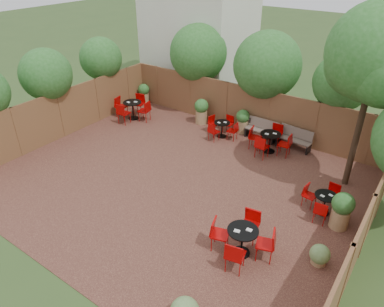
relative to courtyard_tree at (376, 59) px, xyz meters
The scene contains 12 objects.
ground 7.22m from the courtyard_tree, 145.99° to the right, with size 80.00×80.00×0.00m, color #354F23.
courtyard_paving 7.21m from the courtyard_tree, 145.99° to the right, with size 12.00×10.00×0.02m, color #3D1E19.
fence_back 6.09m from the courtyard_tree, 159.85° to the left, with size 12.00×0.08×2.00m, color brown.
fence_left 11.75m from the courtyard_tree, 163.31° to the right, with size 0.08×10.00×2.00m, color brown.
fence_right 4.78m from the courtyard_tree, 69.67° to the right, with size 0.08×10.00×2.00m, color brown.
neighbour_building 10.45m from the courtyard_tree, 152.89° to the left, with size 5.00×4.00×8.00m, color silver.
overhang_foliage 5.58m from the courtyard_tree, behind, with size 15.51×10.46×2.80m.
courtyard_tree is the anchor object (origin of this frame).
park_bench_left 5.60m from the courtyard_tree, 160.13° to the left, with size 1.37×0.48×0.84m.
park_bench_right 4.73m from the courtyard_tree, 149.84° to the left, with size 1.41×0.56×0.85m.
bistro_tables 5.91m from the courtyard_tree, 163.11° to the right, with size 11.06×7.12×0.96m.
planters 6.23m from the courtyard_tree, behind, with size 11.50×4.43×1.15m.
Camera 1 is at (6.43, -8.15, 7.13)m, focal length 33.85 mm.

